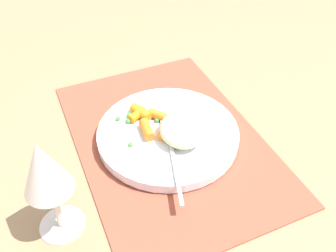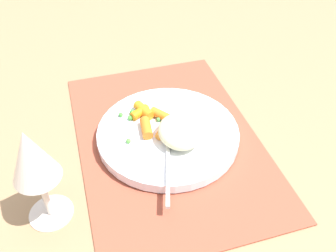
{
  "view_description": "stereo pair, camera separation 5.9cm",
  "coord_description": "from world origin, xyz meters",
  "px_view_note": "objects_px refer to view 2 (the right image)",
  "views": [
    {
      "loc": [
        -0.43,
        0.19,
        0.46
      ],
      "look_at": [
        0.0,
        0.0,
        0.03
      ],
      "focal_mm": 39.31,
      "sensor_mm": 36.0,
      "label": 1
    },
    {
      "loc": [
        -0.45,
        0.13,
        0.46
      ],
      "look_at": [
        0.0,
        0.0,
        0.03
      ],
      "focal_mm": 39.31,
      "sensor_mm": 36.0,
      "label": 2
    }
  ],
  "objects_px": {
    "rice_mound": "(180,131)",
    "fork": "(168,147)",
    "carrot_portion": "(152,119)",
    "wine_glass": "(32,159)",
    "plate": "(168,134)"
  },
  "relations": [
    {
      "from": "rice_mound",
      "to": "fork",
      "type": "distance_m",
      "value": 0.03
    },
    {
      "from": "carrot_portion",
      "to": "rice_mound",
      "type": "bearing_deg",
      "value": -147.89
    },
    {
      "from": "rice_mound",
      "to": "wine_glass",
      "type": "xyz_separation_m",
      "value": [
        -0.07,
        0.22,
        0.08
      ]
    },
    {
      "from": "rice_mound",
      "to": "carrot_portion",
      "type": "bearing_deg",
      "value": 32.11
    },
    {
      "from": "wine_glass",
      "to": "fork",
      "type": "bearing_deg",
      "value": -73.38
    },
    {
      "from": "plate",
      "to": "carrot_portion",
      "type": "xyz_separation_m",
      "value": [
        0.03,
        0.02,
        0.02
      ]
    },
    {
      "from": "wine_glass",
      "to": "rice_mound",
      "type": "bearing_deg",
      "value": -71.84
    },
    {
      "from": "fork",
      "to": "wine_glass",
      "type": "distance_m",
      "value": 0.23
    },
    {
      "from": "fork",
      "to": "wine_glass",
      "type": "height_order",
      "value": "wine_glass"
    },
    {
      "from": "carrot_portion",
      "to": "wine_glass",
      "type": "distance_m",
      "value": 0.24
    },
    {
      "from": "rice_mound",
      "to": "carrot_portion",
      "type": "xyz_separation_m",
      "value": [
        0.06,
        0.04,
        -0.01
      ]
    },
    {
      "from": "fork",
      "to": "wine_glass",
      "type": "xyz_separation_m",
      "value": [
        -0.06,
        0.2,
        0.09
      ]
    },
    {
      "from": "plate",
      "to": "rice_mound",
      "type": "height_order",
      "value": "rice_mound"
    },
    {
      "from": "plate",
      "to": "carrot_portion",
      "type": "bearing_deg",
      "value": 38.24
    },
    {
      "from": "wine_glass",
      "to": "plate",
      "type": "bearing_deg",
      "value": -64.37
    }
  ]
}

